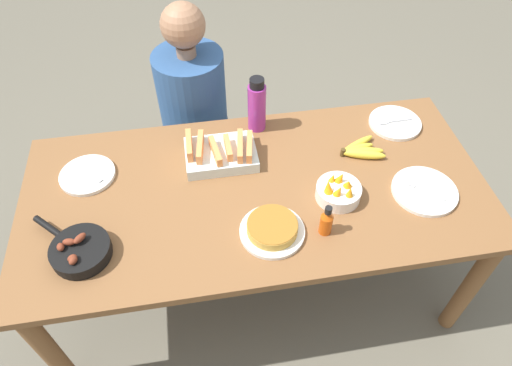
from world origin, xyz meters
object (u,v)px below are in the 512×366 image
object	(u,v)px
frittata_plate_center	(272,229)
hot_sauce_bottle	(326,221)
empty_plate_far_left	(424,191)
empty_plate_far_right	(87,175)
empty_plate_near_front	(395,123)
fruit_bowl_mango	(338,191)
skillet	(80,250)
melon_tray	(221,153)
banana_bunch	(360,150)
person_figure	(196,128)
water_bottle	(257,105)

from	to	relation	value
frittata_plate_center	hot_sauce_bottle	xyz separation A→B (m)	(0.19, -0.02, 0.03)
empty_plate_far_left	empty_plate_far_right	bearing A→B (deg)	166.90
empty_plate_near_front	fruit_bowl_mango	bearing A→B (deg)	-135.27
skillet	hot_sauce_bottle	size ratio (longest dim) A/B	2.08
skillet	fruit_bowl_mango	distance (m)	0.96
empty_plate_far_left	melon_tray	bearing A→B (deg)	157.75
skillet	hot_sauce_bottle	distance (m)	0.86
fruit_bowl_mango	empty_plate_far_right	bearing A→B (deg)	164.26
skillet	hot_sauce_bottle	bearing A→B (deg)	-138.77
banana_bunch	empty_plate_far_left	world-z (taller)	banana_bunch
empty_plate_near_front	frittata_plate_center	bearing A→B (deg)	-142.89
skillet	empty_plate_far_right	world-z (taller)	skillet
fruit_bowl_mango	hot_sauce_bottle	distance (m)	0.18
melon_tray	frittata_plate_center	xyz separation A→B (m)	(0.14, -0.40, -0.01)
melon_tray	fruit_bowl_mango	bearing A→B (deg)	-33.61
empty_plate_far_left	banana_bunch	bearing A→B (deg)	125.89
banana_bunch	fruit_bowl_mango	bearing A→B (deg)	-126.35
hot_sauce_bottle	person_figure	world-z (taller)	person_figure
empty_plate_far_right	water_bottle	distance (m)	0.75
banana_bunch	skillet	size ratio (longest dim) A/B	0.68
banana_bunch	frittata_plate_center	world-z (taller)	frittata_plate_center
hot_sauce_bottle	melon_tray	bearing A→B (deg)	127.53
skillet	fruit_bowl_mango	xyz separation A→B (m)	(0.95, 0.11, 0.01)
banana_bunch	empty_plate_far_left	distance (m)	0.31
fruit_bowl_mango	person_figure	world-z (taller)	person_figure
skillet	frittata_plate_center	size ratio (longest dim) A/B	1.19
fruit_bowl_mango	person_figure	distance (m)	0.94
empty_plate_near_front	empty_plate_far_left	xyz separation A→B (m)	(-0.03, -0.40, -0.00)
empty_plate_far_left	person_figure	size ratio (longest dim) A/B	0.22
skillet	empty_plate_far_left	world-z (taller)	skillet
empty_plate_near_front	water_bottle	bearing A→B (deg)	172.20
banana_bunch	skillet	xyz separation A→B (m)	(-1.11, -0.32, 0.01)
hot_sauce_bottle	empty_plate_far_left	bearing A→B (deg)	15.11
banana_bunch	skillet	distance (m)	1.16
melon_tray	empty_plate_far_left	size ratio (longest dim) A/B	1.14
banana_bunch	frittata_plate_center	xyz separation A→B (m)	(-0.44, -0.34, 0.01)
skillet	empty_plate_far_right	xyz separation A→B (m)	(-0.01, 0.38, -0.02)
empty_plate_far_left	person_figure	world-z (taller)	person_figure
empty_plate_far_left	water_bottle	world-z (taller)	water_bottle
melon_tray	frittata_plate_center	distance (m)	0.43
banana_bunch	fruit_bowl_mango	distance (m)	0.27
empty_plate_near_front	person_figure	size ratio (longest dim) A/B	0.20
water_bottle	hot_sauce_bottle	xyz separation A→B (m)	(0.15, -0.60, -0.06)
person_figure	water_bottle	bearing A→B (deg)	-47.93
skillet	person_figure	size ratio (longest dim) A/B	0.24
melon_tray	skillet	size ratio (longest dim) A/B	1.03
skillet	empty_plate_near_front	xyz separation A→B (m)	(1.32, 0.48, -0.02)
empty_plate_near_front	empty_plate_far_left	distance (m)	0.40
water_bottle	fruit_bowl_mango	bearing A→B (deg)	-62.25
fruit_bowl_mango	hot_sauce_bottle	bearing A→B (deg)	-121.50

